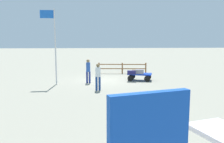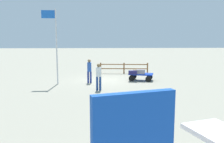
% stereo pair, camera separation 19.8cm
% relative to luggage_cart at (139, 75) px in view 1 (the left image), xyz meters
% --- Properties ---
extents(ground_plane, '(120.00, 120.00, 0.00)m').
position_rel_luggage_cart_xyz_m(ground_plane, '(2.75, -0.17, -0.41)').
color(ground_plane, gray).
extents(luggage_cart, '(2.02, 1.57, 0.56)m').
position_rel_luggage_cart_xyz_m(luggage_cart, '(0.00, 0.00, 0.00)').
color(luggage_cart, '#0F33B7').
rests_on(luggage_cart, ground).
extents(suitcase_grey, '(0.69, 0.43, 0.27)m').
position_rel_luggage_cart_xyz_m(suitcase_grey, '(0.67, 0.38, 0.29)').
color(suitcase_grey, '#1D1A53').
rests_on(suitcase_grey, luggage_cart).
extents(suitcase_maroon, '(0.68, 0.49, 0.33)m').
position_rel_luggage_cart_xyz_m(suitcase_maroon, '(0.02, 0.24, 0.32)').
color(suitcase_maroon, gray).
rests_on(suitcase_maroon, luggage_cart).
extents(suitcase_dark, '(0.54, 0.36, 0.28)m').
position_rel_luggage_cart_xyz_m(suitcase_dark, '(0.32, 0.08, 0.29)').
color(suitcase_dark, '#442C15').
rests_on(suitcase_dark, luggage_cart).
extents(worker_lead, '(0.40, 0.40, 1.70)m').
position_rel_luggage_cart_xyz_m(worker_lead, '(3.24, 3.33, 0.58)').
color(worker_lead, navy).
rests_on(worker_lead, ground).
extents(worker_trailing, '(0.37, 0.37, 1.76)m').
position_rel_luggage_cart_xyz_m(worker_trailing, '(3.94, 0.84, 0.60)').
color(worker_trailing, navy).
rests_on(worker_trailing, ground).
extents(flagpole, '(1.02, 0.10, 5.29)m').
position_rel_luggage_cart_xyz_m(flagpole, '(6.32, 1.13, 2.74)').
color(flagpole, silver).
rests_on(flagpole, ground).
extents(wooden_fence, '(4.47, 0.52, 1.01)m').
position_rel_luggage_cart_xyz_m(wooden_fence, '(0.94, -3.69, 0.18)').
color(wooden_fence, brown).
rests_on(wooden_fence, ground).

